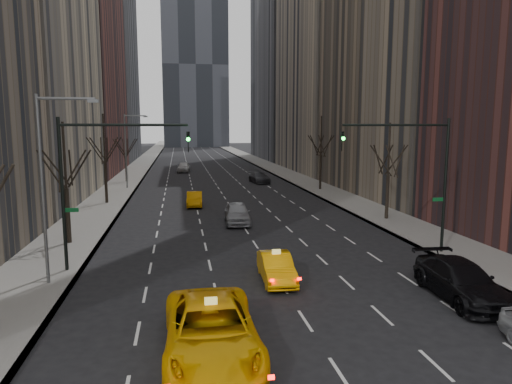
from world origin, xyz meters
name	(u,v)px	position (x,y,z in m)	size (l,w,h in m)	color
ground	(340,374)	(0.00, 0.00, 0.00)	(400.00, 400.00, 0.00)	black
sidewalk_left	(137,170)	(-12.25, 70.00, 0.07)	(4.50, 320.00, 0.15)	slate
sidewalk_right	(272,168)	(12.25, 70.00, 0.07)	(4.50, 320.00, 0.15)	slate
bld_left_far	(69,35)	(-21.50, 66.00, 22.00)	(14.00, 28.00, 44.00)	brown
bld_left_deep	(99,24)	(-21.50, 96.00, 30.00)	(14.00, 30.00, 60.00)	slate
bld_right_far	(334,22)	(21.50, 64.00, 25.00)	(14.00, 28.00, 50.00)	#BCAD90
bld_right_deep	(290,34)	(21.50, 95.00, 29.00)	(14.00, 30.00, 58.00)	slate
tree_lw_b	(66,188)	(-12.00, 18.00, 3.72)	(3.36, 3.50, 7.82)	black
tree_lw_c	(105,164)	(-12.00, 34.00, 4.04)	(3.36, 3.50, 8.74)	black
tree_lw_d	(126,157)	(-12.00, 52.00, 3.56)	(3.36, 3.50, 7.36)	black
tree_rw_b	(388,175)	(12.00, 22.00, 3.72)	(3.36, 3.50, 7.82)	black
tree_rw_c	(321,157)	(12.00, 40.00, 4.04)	(3.36, 3.50, 8.74)	black
traffic_mast_left	(95,169)	(-9.11, 12.00, 5.49)	(6.69, 0.39, 8.00)	black
traffic_mast_right	(420,164)	(9.11, 12.00, 5.49)	(6.69, 0.39, 8.00)	black
streetlight_near	(49,170)	(-10.84, 10.00, 5.62)	(2.83, 0.22, 9.00)	slate
streetlight_far	(128,143)	(-10.84, 45.00, 5.62)	(2.83, 0.22, 9.00)	slate
taxi_suv	(211,331)	(-3.88, 1.75, 0.93)	(3.09, 6.69, 1.86)	#F8B205
taxi_sedan	(276,267)	(-0.14, 8.85, 0.69)	(1.47, 4.22, 1.39)	#FFA805
silver_sedan_ahead	(237,213)	(-0.33, 22.78, 0.84)	(1.97, 4.90, 1.67)	gray
parked_suv_black	(461,281)	(7.50, 5.14, 0.84)	(2.35, 5.77, 1.68)	black
far_taxi	(195,199)	(-3.41, 31.34, 0.69)	(1.47, 4.20, 1.38)	orange
far_suv_grey	(259,177)	(6.00, 48.55, 0.73)	(2.05, 5.05, 1.46)	#313137
far_car_white	(184,167)	(-4.03, 65.10, 0.86)	(2.03, 5.04, 1.72)	silver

